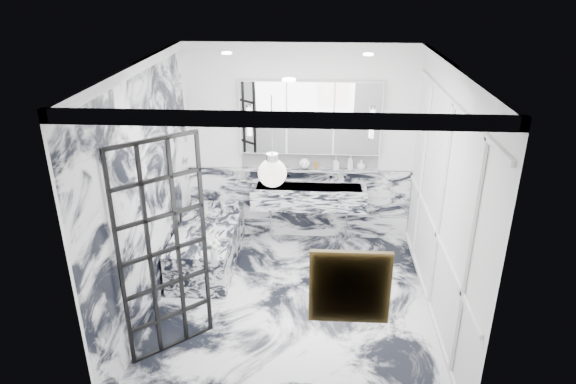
# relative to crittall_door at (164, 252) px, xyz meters

# --- Properties ---
(floor) EXTENTS (3.60, 3.60, 0.00)m
(floor) POSITION_rel_crittall_door_xyz_m (1.21, 0.76, -1.13)
(floor) COLOR silver
(floor) RESTS_ON ground
(ceiling) EXTENTS (3.60, 3.60, 0.00)m
(ceiling) POSITION_rel_crittall_door_xyz_m (1.21, 0.76, 1.67)
(ceiling) COLOR white
(ceiling) RESTS_ON wall_back
(wall_back) EXTENTS (3.60, 0.00, 3.60)m
(wall_back) POSITION_rel_crittall_door_xyz_m (1.21, 2.56, 0.27)
(wall_back) COLOR white
(wall_back) RESTS_ON floor
(wall_front) EXTENTS (3.60, 0.00, 3.60)m
(wall_front) POSITION_rel_crittall_door_xyz_m (1.21, -1.04, 0.27)
(wall_front) COLOR white
(wall_front) RESTS_ON floor
(wall_left) EXTENTS (0.00, 3.60, 3.60)m
(wall_left) POSITION_rel_crittall_door_xyz_m (-0.39, 0.76, 0.27)
(wall_left) COLOR white
(wall_left) RESTS_ON floor
(wall_right) EXTENTS (0.00, 3.60, 3.60)m
(wall_right) POSITION_rel_crittall_door_xyz_m (2.81, 0.76, 0.27)
(wall_right) COLOR white
(wall_right) RESTS_ON floor
(marble_clad_back) EXTENTS (3.18, 0.05, 1.05)m
(marble_clad_back) POSITION_rel_crittall_door_xyz_m (1.21, 2.54, -0.61)
(marble_clad_back) COLOR silver
(marble_clad_back) RESTS_ON floor
(marble_clad_left) EXTENTS (0.02, 3.56, 2.68)m
(marble_clad_left) POSITION_rel_crittall_door_xyz_m (-0.38, 0.76, 0.21)
(marble_clad_left) COLOR silver
(marble_clad_left) RESTS_ON floor
(panel_molding) EXTENTS (0.03, 3.40, 2.30)m
(panel_molding) POSITION_rel_crittall_door_xyz_m (2.79, 0.76, 0.17)
(panel_molding) COLOR white
(panel_molding) RESTS_ON floor
(soap_bottle_a) EXTENTS (0.09, 0.10, 0.22)m
(soap_bottle_a) POSITION_rel_crittall_door_xyz_m (1.93, 2.47, 0.07)
(soap_bottle_a) COLOR #8C5919
(soap_bottle_a) RESTS_ON ledge
(soap_bottle_b) EXTENTS (0.10, 0.10, 0.18)m
(soap_bottle_b) POSITION_rel_crittall_door_xyz_m (1.72, 2.47, 0.05)
(soap_bottle_b) COLOR #4C4C51
(soap_bottle_b) RESTS_ON ledge
(soap_bottle_c) EXTENTS (0.15, 0.15, 0.15)m
(soap_bottle_c) POSITION_rel_crittall_door_xyz_m (2.08, 2.47, 0.03)
(soap_bottle_c) COLOR silver
(soap_bottle_c) RESTS_ON ledge
(face_pot) EXTENTS (0.15, 0.15, 0.15)m
(face_pot) POSITION_rel_crittall_door_xyz_m (1.29, 2.47, 0.03)
(face_pot) COLOR white
(face_pot) RESTS_ON ledge
(amber_bottle) EXTENTS (0.04, 0.04, 0.10)m
(amber_bottle) POSITION_rel_crittall_door_xyz_m (1.46, 2.47, 0.01)
(amber_bottle) COLOR #8C5919
(amber_bottle) RESTS_ON ledge
(flower_vase) EXTENTS (0.08, 0.08, 0.12)m
(flower_vase) POSITION_rel_crittall_door_xyz_m (0.30, 0.86, -0.52)
(flower_vase) COLOR silver
(flower_vase) RESTS_ON bathtub
(crittall_door) EXTENTS (0.69, 0.61, 2.27)m
(crittall_door) POSITION_rel_crittall_door_xyz_m (0.00, 0.00, 0.00)
(crittall_door) COLOR black
(crittall_door) RESTS_ON floor
(artwork) EXTENTS (0.51, 0.05, 0.51)m
(artwork) POSITION_rel_crittall_door_xyz_m (1.74, -1.00, 0.33)
(artwork) COLOR orange
(artwork) RESTS_ON wall_front
(pendant_light) EXTENTS (0.24, 0.24, 0.24)m
(pendant_light) POSITION_rel_crittall_door_xyz_m (1.10, -0.30, 0.96)
(pendant_light) COLOR white
(pendant_light) RESTS_ON ceiling
(trough_sink) EXTENTS (1.60, 0.45, 0.30)m
(trough_sink) POSITION_rel_crittall_door_xyz_m (1.36, 2.32, -0.40)
(trough_sink) COLOR silver
(trough_sink) RESTS_ON wall_back
(ledge) EXTENTS (1.90, 0.14, 0.04)m
(ledge) POSITION_rel_crittall_door_xyz_m (1.36, 2.48, -0.06)
(ledge) COLOR silver
(ledge) RESTS_ON wall_back
(subway_tile) EXTENTS (1.90, 0.03, 0.23)m
(subway_tile) POSITION_rel_crittall_door_xyz_m (1.36, 2.54, 0.07)
(subway_tile) COLOR white
(subway_tile) RESTS_ON wall_back
(mirror_cabinet) EXTENTS (1.90, 0.16, 1.00)m
(mirror_cabinet) POSITION_rel_crittall_door_xyz_m (1.36, 2.49, 0.69)
(mirror_cabinet) COLOR white
(mirror_cabinet) RESTS_ON wall_back
(sconce_left) EXTENTS (0.07, 0.07, 0.40)m
(sconce_left) POSITION_rel_crittall_door_xyz_m (0.54, 2.39, 0.65)
(sconce_left) COLOR white
(sconce_left) RESTS_ON mirror_cabinet
(sconce_right) EXTENTS (0.07, 0.07, 0.40)m
(sconce_right) POSITION_rel_crittall_door_xyz_m (2.18, 2.39, 0.65)
(sconce_right) COLOR white
(sconce_right) RESTS_ON mirror_cabinet
(bathtub) EXTENTS (0.75, 1.65, 0.55)m
(bathtub) POSITION_rel_crittall_door_xyz_m (0.03, 1.66, -0.86)
(bathtub) COLOR silver
(bathtub) RESTS_ON floor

